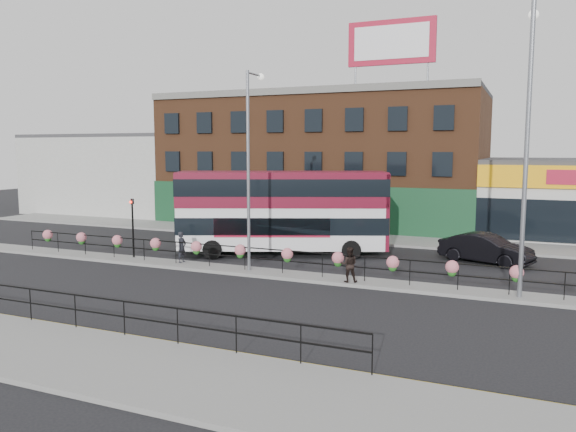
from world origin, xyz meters
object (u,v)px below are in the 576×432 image
at_px(pedestrian_b, 349,265).
at_px(double_decker_bus, 283,204).
at_px(pedestrian_a, 182,247).
at_px(lamp_column_east, 528,125).
at_px(lamp_column_west, 250,153).
at_px(car, 486,249).

bearing_deg(pedestrian_b, double_decker_bus, -61.27).
bearing_deg(pedestrian_a, lamp_column_east, -87.19).
bearing_deg(pedestrian_b, pedestrian_a, -21.44).
distance_m(pedestrian_a, lamp_column_east, 17.26).
bearing_deg(lamp_column_west, lamp_column_east, -0.47).
bearing_deg(car, double_decker_bus, 120.53).
height_order(pedestrian_a, lamp_column_east, lamp_column_east).
bearing_deg(pedestrian_b, lamp_column_west, -24.24).
bearing_deg(pedestrian_b, car, -141.60).
bearing_deg(double_decker_bus, pedestrian_a, -127.66).
distance_m(pedestrian_a, pedestrian_b, 9.25).
height_order(pedestrian_b, lamp_column_east, lamp_column_east).
relative_size(pedestrian_a, lamp_column_east, 0.14).
bearing_deg(pedestrian_a, car, -61.41).
height_order(double_decker_bus, lamp_column_west, lamp_column_west).
height_order(pedestrian_a, lamp_column_west, lamp_column_west).
bearing_deg(lamp_column_west, pedestrian_a, 179.07).
height_order(double_decker_bus, lamp_column_east, lamp_column_east).
relative_size(lamp_column_west, lamp_column_east, 0.83).
bearing_deg(lamp_column_east, lamp_column_west, 179.53).
relative_size(car, lamp_column_east, 0.44).
distance_m(double_decker_bus, pedestrian_b, 8.04).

